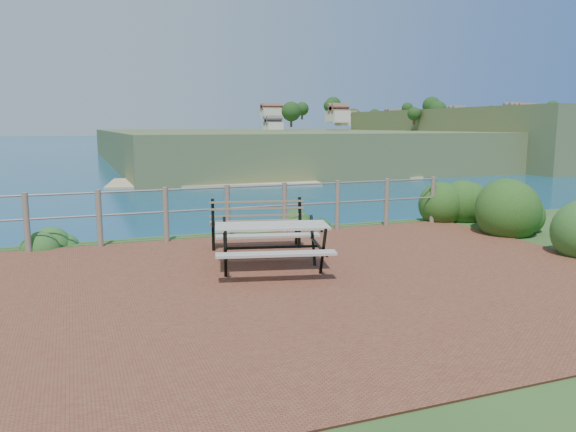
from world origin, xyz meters
name	(u,v)px	position (x,y,z in m)	size (l,w,h in m)	color
ground	(292,284)	(0.00, 0.00, 0.00)	(10.00, 7.00, 0.12)	brown
ocean	(79,131)	(0.00, 200.00, 0.00)	(1200.00, 1200.00, 0.00)	#136D76
safety_railing	(227,208)	(0.00, 3.35, 0.57)	(9.40, 0.10, 1.00)	#6B5B4C
distant_bay	(482,133)	(173.07, 202.61, -1.52)	(290.00, 232.36, 24.00)	#42542A
picnic_table	(272,243)	(-0.05, 0.70, 0.44)	(1.73, 1.38, 0.68)	#9F9A8F
park_bench	(256,215)	(0.22, 2.31, 0.59)	(1.64, 0.74, 0.90)	brown
shrub_right_front	(508,231)	(5.46, 1.97, 0.00)	(1.32, 1.32, 1.88)	#184314
shrub_right_edge	(447,219)	(5.27, 3.70, 0.00)	(1.06, 1.06, 1.52)	#184314
shrub_lip_west	(54,246)	(-3.07, 3.81, 0.00)	(0.75, 0.75, 0.48)	#2C541F
shrub_lip_east	(309,228)	(1.85, 3.78, 0.00)	(0.83, 0.83, 0.59)	#184314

